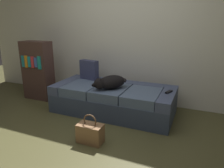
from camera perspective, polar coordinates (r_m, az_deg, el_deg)
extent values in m
plane|color=#4C4929|center=(2.68, -9.65, -16.58)|extent=(10.00, 10.00, 0.00)
cube|color=silver|center=(3.89, 4.34, 15.74)|extent=(6.40, 0.10, 2.80)
cube|color=#364259|center=(3.52, 0.32, -5.20)|extent=(1.94, 0.88, 0.30)
cube|color=#444F6E|center=(3.85, -11.73, -0.10)|extent=(0.20, 0.88, 0.15)
cube|color=#444F6E|center=(3.23, 14.79, -3.61)|extent=(0.20, 0.88, 0.15)
cube|color=#444F6E|center=(3.74, 2.34, -0.23)|extent=(1.54, 0.20, 0.15)
cube|color=slate|center=(3.58, -7.92, -1.17)|extent=(0.50, 0.66, 0.15)
cube|color=slate|center=(3.35, -0.34, -2.24)|extent=(0.50, 0.66, 0.15)
cube|color=slate|center=(3.20, 8.18, -3.40)|extent=(0.50, 0.66, 0.15)
ellipsoid|color=black|center=(3.28, -0.06, 0.55)|extent=(0.48, 0.52, 0.21)
sphere|color=black|center=(3.18, -3.44, 0.09)|extent=(0.17, 0.17, 0.17)
ellipsoid|color=black|center=(3.15, -4.68, -0.28)|extent=(0.11, 0.12, 0.06)
cone|color=black|center=(3.12, -3.08, 1.00)|extent=(0.04, 0.04, 0.05)
cone|color=black|center=(3.20, -3.84, 1.40)|extent=(0.04, 0.04, 0.05)
ellipsoid|color=black|center=(3.34, 3.43, 0.99)|extent=(0.12, 0.18, 0.05)
cube|color=black|center=(3.23, 15.05, -2.04)|extent=(0.09, 0.16, 0.02)
cube|color=#373B5D|center=(3.83, -6.17, 3.83)|extent=(0.35, 0.17, 0.34)
cube|color=#8B613F|center=(2.71, -5.88, -13.10)|extent=(0.32, 0.18, 0.24)
torus|color=brown|center=(2.63, -5.99, -9.88)|extent=(0.18, 0.02, 0.18)
cube|color=#47302A|center=(4.28, -19.31, 3.45)|extent=(0.56, 0.28, 1.10)
cube|color=teal|center=(4.27, -22.79, 5.65)|extent=(0.06, 0.02, 0.21)
cube|color=orange|center=(4.22, -22.07, 5.61)|extent=(0.06, 0.02, 0.22)
cube|color=teal|center=(4.16, -21.34, 5.56)|extent=(0.06, 0.02, 0.19)
cube|color=red|center=(4.11, -20.58, 5.52)|extent=(0.06, 0.02, 0.21)
cube|color=#3E60B1|center=(4.06, -19.81, 5.47)|extent=(0.06, 0.02, 0.17)
cube|color=teal|center=(4.01, -19.02, 5.41)|extent=(0.06, 0.02, 0.23)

